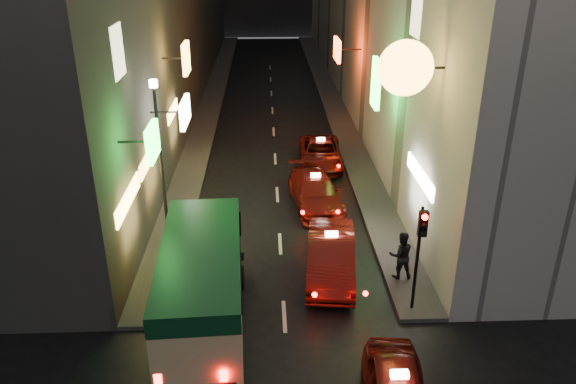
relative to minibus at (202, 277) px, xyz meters
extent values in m
cube|color=#32FF3B|center=(-1.55, 2.60, 3.26)|extent=(0.18, 1.40, 1.06)
cube|color=white|center=(-1.25, 7.77, 2.67)|extent=(0.18, 2.00, 0.99)
cube|color=#FFB63F|center=(-1.54, 11.33, 4.07)|extent=(0.18, 1.42, 1.35)
cube|color=#FFC859|center=(-2.58, 2.80, 1.26)|extent=(0.10, 3.26, 0.55)
cube|color=#FFB63F|center=(-2.58, 6.64, 1.26)|extent=(0.10, 3.76, 0.55)
cube|color=#FFC859|center=(-2.58, 12.72, 1.26)|extent=(0.10, 2.87, 0.55)
cube|color=#FFE5B2|center=(-2.59, 3.88, 5.76)|extent=(0.06, 1.30, 1.60)
cylinder|color=#FFB63F|center=(6.20, 3.06, 5.34)|extent=(1.70, 0.18, 1.70)
cube|color=#32FF3B|center=(6.46, 8.70, 3.51)|extent=(0.18, 1.18, 2.00)
cube|color=#FF340C|center=(6.03, 18.11, 3.15)|extent=(0.18, 2.04, 1.20)
cube|color=white|center=(7.38, 4.29, 1.26)|extent=(0.10, 3.39, 0.55)
cube|color=#FFE5B2|center=(7.39, 6.88, 6.46)|extent=(0.06, 1.30, 1.60)
cube|color=#474542|center=(-1.85, 25.88, -1.67)|extent=(1.50, 52.00, 0.15)
cube|color=#474542|center=(6.65, 25.88, -1.67)|extent=(1.50, 52.00, 0.15)
cube|color=beige|center=(0.00, -0.02, -0.17)|extent=(2.53, 6.46, 2.33)
cube|color=#0B3A1C|center=(0.00, -0.02, 0.73)|extent=(2.56, 6.48, 0.58)
cube|color=black|center=(0.00, 0.30, 0.06)|extent=(2.44, 3.92, 0.53)
cube|color=#FF0A05|center=(-0.79, -3.22, -0.76)|extent=(0.19, 0.06, 0.30)
cube|color=#FF0A05|center=(0.79, -3.22, -0.76)|extent=(0.19, 0.06, 0.30)
cylinder|color=black|center=(-0.99, 2.01, -1.34)|extent=(0.23, 0.80, 0.80)
cylinder|color=black|center=(0.99, -2.06, -1.34)|extent=(0.23, 0.80, 0.80)
cube|color=white|center=(4.94, -3.80, -0.09)|extent=(0.44, 0.22, 0.16)
imported|color=maroon|center=(4.08, 2.70, -0.87)|extent=(2.82, 5.70, 1.75)
cube|color=white|center=(4.08, 2.70, 0.09)|extent=(0.44, 0.22, 0.16)
sphere|color=#FF0A05|center=(3.31, 0.21, -0.84)|extent=(0.16, 0.16, 0.16)
sphere|color=#FF0A05|center=(4.85, 0.21, -0.84)|extent=(0.16, 0.16, 0.16)
imported|color=maroon|center=(4.02, 8.16, -0.95)|extent=(2.60, 5.17, 1.58)
cube|color=white|center=(4.02, 8.16, -0.07)|extent=(0.44, 0.23, 0.16)
sphere|color=#FF0A05|center=(3.32, 5.90, -0.93)|extent=(0.16, 0.16, 0.16)
sphere|color=#FF0A05|center=(4.72, 5.90, -0.93)|extent=(0.16, 0.16, 0.16)
imported|color=maroon|center=(4.70, 12.96, -0.99)|extent=(2.10, 4.77, 1.50)
cube|color=white|center=(4.70, 12.96, -0.16)|extent=(0.43, 0.20, 0.16)
sphere|color=#FF0A05|center=(4.04, 10.82, -0.97)|extent=(0.16, 0.16, 0.16)
sphere|color=#FF0A05|center=(5.36, 10.82, -0.97)|extent=(0.16, 0.16, 0.16)
imported|color=black|center=(6.38, 2.22, -0.63)|extent=(0.73, 0.46, 1.92)
cylinder|color=black|center=(6.40, 0.48, 0.16)|extent=(0.10, 0.10, 3.50)
cube|color=black|center=(6.40, 0.30, 1.46)|extent=(0.26, 0.18, 0.80)
sphere|color=#FF0A05|center=(6.40, 0.19, 1.73)|extent=(0.18, 0.18, 0.18)
sphere|color=black|center=(6.40, 0.19, 1.46)|extent=(0.17, 0.17, 0.17)
sphere|color=black|center=(6.40, 0.19, 1.19)|extent=(0.17, 0.17, 0.17)
cylinder|color=black|center=(-1.80, 4.88, 1.41)|extent=(0.12, 0.12, 6.00)
cylinder|color=#FFE5BF|center=(-1.80, 4.88, 4.51)|extent=(0.28, 0.28, 0.25)
camera|label=1|loc=(1.92, -13.80, 9.00)|focal=35.00mm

